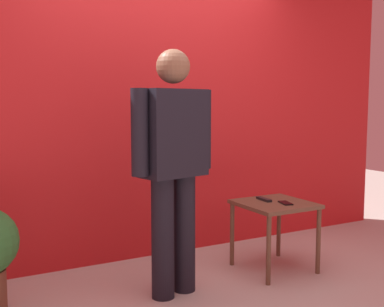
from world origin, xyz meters
TOP-DOWN VIEW (x-y plane):
  - ground_plane at (0.00, 0.00)m, footprint 12.00×12.00m
  - back_wall_red at (0.00, 1.23)m, footprint 5.18×0.12m
  - standing_person at (-0.26, 0.33)m, footprint 0.68×0.32m
  - side_table at (0.67, 0.39)m, footprint 0.55×0.55m
  - cell_phone at (0.71, 0.31)m, footprint 0.11×0.16m
  - tv_remote at (0.63, 0.48)m, footprint 0.06×0.17m

SIDE VIEW (x-z plane):
  - ground_plane at x=0.00m, z-range 0.00..0.00m
  - side_table at x=0.67m, z-range 0.20..0.75m
  - cell_phone at x=0.71m, z-range 0.55..0.56m
  - tv_remote at x=0.63m, z-range 0.55..0.57m
  - standing_person at x=-0.26m, z-range 0.10..1.80m
  - back_wall_red at x=0.00m, z-range 0.00..2.74m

